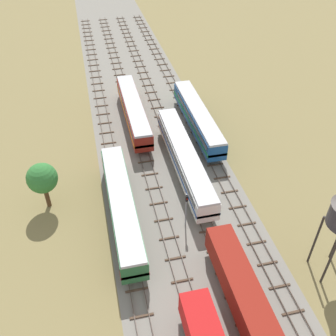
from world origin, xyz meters
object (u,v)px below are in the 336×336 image
at_px(diesel_railcar_left_farther, 133,110).
at_px(signal_post_near, 186,206).
at_px(diesel_railcar_far_left_mid, 122,205).
at_px(passenger_coach_centre_left_midfar, 185,158).
at_px(freight_boxcar_centre_left_near, 241,288).
at_px(diesel_railcar_centre_far, 198,117).

bearing_deg(diesel_railcar_left_farther, signal_post_near, -84.25).
height_order(diesel_railcar_far_left_mid, passenger_coach_centre_left_midfar, same).
height_order(freight_boxcar_centre_left_near, diesel_railcar_far_left_mid, diesel_railcar_far_left_mid).
height_order(diesel_railcar_centre_far, signal_post_near, signal_post_near).
xyz_separation_m(passenger_coach_centre_left_midfar, diesel_railcar_centre_far, (4.89, 9.95, -0.02)).
distance_m(freight_boxcar_centre_left_near, signal_post_near, 11.64).
relative_size(diesel_railcar_far_left_mid, passenger_coach_centre_left_midfar, 0.93).
bearing_deg(diesel_railcar_centre_far, diesel_railcar_far_left_mid, -130.36).
height_order(passenger_coach_centre_left_midfar, signal_post_near, signal_post_near).
relative_size(passenger_coach_centre_left_midfar, diesel_railcar_left_farther, 1.07).
bearing_deg(freight_boxcar_centre_left_near, diesel_railcar_far_left_mid, 125.23).
distance_m(freight_boxcar_centre_left_near, diesel_railcar_centre_far, 31.47).
height_order(freight_boxcar_centre_left_near, diesel_railcar_centre_far, diesel_railcar_centre_far).
distance_m(freight_boxcar_centre_left_near, diesel_railcar_left_farther, 35.94).
xyz_separation_m(passenger_coach_centre_left_midfar, diesel_railcar_left_farther, (-4.89, 14.47, -0.02)).
height_order(passenger_coach_centre_left_midfar, diesel_railcar_left_farther, same).
bearing_deg(diesel_railcar_far_left_mid, diesel_railcar_left_farther, 77.35).
bearing_deg(signal_post_near, freight_boxcar_centre_left_near, -77.82).
relative_size(freight_boxcar_centre_left_near, diesel_railcar_far_left_mid, 0.68).
xyz_separation_m(diesel_railcar_far_left_mid, signal_post_near, (7.33, -2.50, 0.64)).
relative_size(diesel_railcar_far_left_mid, diesel_railcar_centre_far, 1.00).
xyz_separation_m(passenger_coach_centre_left_midfar, signal_post_near, (-2.44, -9.79, 0.63)).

